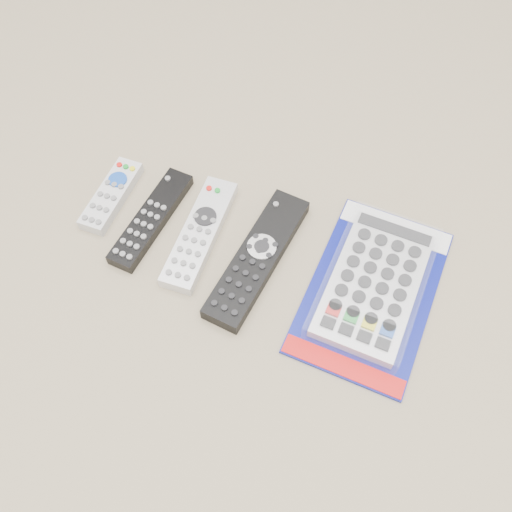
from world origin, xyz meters
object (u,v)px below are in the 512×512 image
(remote_small_grey, at_px, (111,195))
(remote_silver_dvd, at_px, (200,233))
(remote_large_black, at_px, (257,258))
(remote_slim_black, at_px, (151,219))
(jumbo_remote_packaged, at_px, (374,284))

(remote_small_grey, xyz_separation_m, remote_silver_dvd, (0.16, -0.03, 0.00))
(remote_large_black, bearing_deg, remote_silver_dvd, -179.65)
(remote_silver_dvd, relative_size, remote_large_black, 0.83)
(remote_slim_black, height_order, remote_silver_dvd, remote_silver_dvd)
(remote_silver_dvd, bearing_deg, jumbo_remote_packaged, -1.03)
(remote_small_grey, relative_size, remote_large_black, 0.58)
(remote_small_grey, distance_m, remote_slim_black, 0.08)
(remote_slim_black, bearing_deg, jumbo_remote_packaged, 5.87)
(remote_large_black, bearing_deg, jumbo_remote_packaged, 12.15)
(remote_silver_dvd, bearing_deg, remote_large_black, -8.55)
(remote_slim_black, relative_size, jumbo_remote_packaged, 0.64)
(remote_large_black, bearing_deg, remote_small_grey, -179.49)
(remote_slim_black, xyz_separation_m, remote_large_black, (0.18, -0.03, 0.00))
(remote_slim_black, distance_m, remote_large_black, 0.18)
(remote_silver_dvd, height_order, remote_large_black, remote_large_black)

